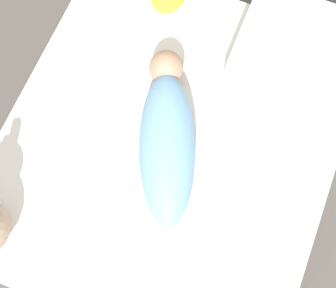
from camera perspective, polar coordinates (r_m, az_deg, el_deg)
ground_plane at (r=1.62m, az=0.10°, el=-1.50°), size 12.00×12.00×0.00m
bed_mattress at (r=1.54m, az=0.10°, el=-0.70°), size 1.15×1.02×0.15m
swaddled_baby at (r=1.39m, az=-0.12°, el=0.53°), size 0.55×0.33×0.17m
pillow at (r=1.62m, az=15.46°, el=11.46°), size 0.35×0.38×0.07m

